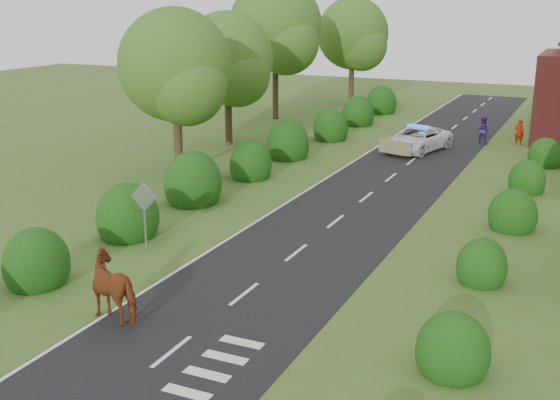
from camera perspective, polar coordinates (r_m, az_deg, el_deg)
The scene contains 14 objects.
ground at distance 21.64m, azimuth -2.93°, elevation -7.69°, with size 120.00×120.00×0.00m, color #46611F.
road at distance 34.90m, azimuth 8.54°, elevation 1.45°, with size 6.00×70.00×0.02m, color black.
road_markings at distance 33.46m, azimuth 4.91°, elevation 0.96°, with size 4.96×70.00×0.01m.
hedgerow_left at distance 34.14m, azimuth -3.56°, elevation 2.54°, with size 2.75×50.41×3.00m.
hedgerow_right at distance 29.97m, azimuth 18.66°, elevation -0.60°, with size 2.10×45.78×2.10m.
tree_left_a at distance 35.15m, azimuth -8.29°, elevation 10.39°, with size 5.74×5.60×8.38m.
tree_left_b at distance 42.79m, azimuth -4.10°, elevation 11.10°, with size 5.74×5.60×8.07m.
tree_left_c at distance 52.23m, azimuth -0.16°, elevation 13.66°, with size 6.97×6.80×10.22m.
tree_left_d at distance 60.66m, azimuth 6.12°, elevation 13.06°, with size 6.15×6.00×8.89m.
road_sign at distance 25.18m, azimuth -10.99°, elevation -0.51°, with size 1.06×0.08×2.53m.
cow at distance 20.38m, azimuth -13.02°, elevation -7.21°, with size 1.19×2.25×1.60m, color maroon.
police_van at distance 42.32m, azimuth 11.12°, elevation 4.85°, with size 3.60×5.52×1.55m.
pedestrian_red at distance 45.93m, azimuth 18.86°, elevation 5.26°, with size 0.57×0.38×1.57m, color #A61905.
pedestrian_purple at distance 45.40m, azimuth 16.16°, elevation 5.49°, with size 0.85×0.66×1.75m, color #3B2167.
Camera 1 is at (9.28, -17.51, 8.70)m, focal length 45.00 mm.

